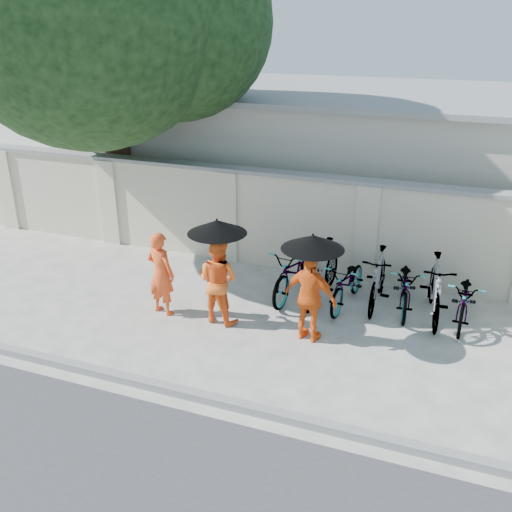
% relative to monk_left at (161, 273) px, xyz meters
% --- Properties ---
extents(ground, '(80.00, 80.00, 0.00)m').
position_rel_monk_left_xyz_m(ground, '(1.17, -0.41, -0.78)').
color(ground, beige).
extents(kerb, '(40.00, 0.16, 0.12)m').
position_rel_monk_left_xyz_m(kerb, '(1.17, -2.11, -0.72)').
color(kerb, gray).
rests_on(kerb, ground).
extents(compound_wall, '(20.00, 0.30, 2.00)m').
position_rel_monk_left_xyz_m(compound_wall, '(2.17, 2.79, 0.22)').
color(compound_wall, beige).
rests_on(compound_wall, ground).
extents(building_behind, '(14.00, 6.00, 3.20)m').
position_rel_monk_left_xyz_m(building_behind, '(3.17, 6.59, 0.82)').
color(building_behind, '#B4AFA6').
rests_on(building_behind, ground).
extents(shade_tree, '(6.70, 6.20, 8.20)m').
position_rel_monk_left_xyz_m(shade_tree, '(-2.49, 2.56, 4.32)').
color(shade_tree, '#3F2516').
rests_on(shade_tree, ground).
extents(monk_left, '(0.64, 0.49, 1.56)m').
position_rel_monk_left_xyz_m(monk_left, '(0.00, 0.00, 0.00)').
color(monk_left, '#F54F1E').
rests_on(monk_left, ground).
extents(monk_center, '(0.84, 0.70, 1.57)m').
position_rel_monk_left_xyz_m(monk_center, '(1.07, 0.10, 0.00)').
color(monk_center, orange).
rests_on(monk_center, ground).
extents(parasol_center, '(1.01, 1.01, 1.03)m').
position_rel_monk_left_xyz_m(parasol_center, '(1.12, 0.02, 1.03)').
color(parasol_center, black).
rests_on(parasol_center, ground).
extents(monk_right, '(0.98, 0.57, 1.57)m').
position_rel_monk_left_xyz_m(monk_right, '(2.76, 0.03, 0.00)').
color(monk_right, orange).
rests_on(monk_right, ground).
extents(parasol_right, '(1.00, 1.00, 1.02)m').
position_rel_monk_left_xyz_m(parasol_right, '(2.78, -0.05, 1.01)').
color(parasol_right, black).
rests_on(parasol_right, ground).
extents(bike_0, '(0.88, 2.02, 1.03)m').
position_rel_monk_left_xyz_m(bike_0, '(2.06, 1.52, -0.27)').
color(bike_0, gray).
rests_on(bike_0, ground).
extents(bike_1, '(0.69, 1.93, 1.14)m').
position_rel_monk_left_xyz_m(bike_1, '(2.57, 1.54, -0.21)').
color(bike_1, gray).
rests_on(bike_1, ground).
extents(bike_2, '(0.78, 1.75, 0.89)m').
position_rel_monk_left_xyz_m(bike_2, '(3.09, 1.47, -0.34)').
color(bike_2, gray).
rests_on(bike_2, ground).
extents(bike_3, '(0.52, 1.80, 1.08)m').
position_rel_monk_left_xyz_m(bike_3, '(3.61, 1.66, -0.24)').
color(bike_3, gray).
rests_on(bike_3, ground).
extents(bike_4, '(0.83, 1.83, 0.93)m').
position_rel_monk_left_xyz_m(bike_4, '(4.12, 1.68, -0.32)').
color(bike_4, gray).
rests_on(bike_4, ground).
extents(bike_5, '(0.77, 1.93, 1.13)m').
position_rel_monk_left_xyz_m(bike_5, '(4.64, 1.54, -0.22)').
color(bike_5, gray).
rests_on(bike_5, ground).
extents(bike_6, '(0.65, 1.73, 0.90)m').
position_rel_monk_left_xyz_m(bike_6, '(5.15, 1.53, -0.33)').
color(bike_6, gray).
rests_on(bike_6, ground).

